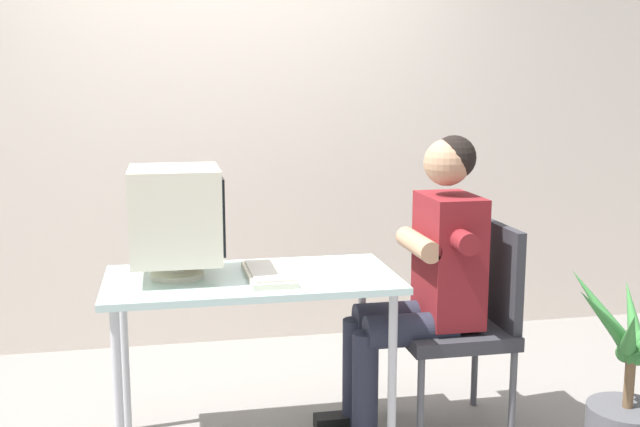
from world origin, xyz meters
name	(u,v)px	position (x,y,z in m)	size (l,w,h in m)	color
wall_back	(275,84)	(0.30, 1.40, 1.50)	(8.00, 0.10, 3.00)	beige
desk	(252,293)	(0.00, 0.00, 0.66)	(1.18, 0.61, 0.74)	#B7B7BC
crt_monitor	(176,215)	(-0.29, 0.04, 0.99)	(0.36, 0.38, 0.45)	beige
keyboard	(268,273)	(0.07, -0.03, 0.75)	(0.18, 0.41, 0.03)	beige
office_chair	(467,316)	(0.94, 0.00, 0.51)	(0.47, 0.47, 0.91)	#4C4C51
person_seated	(426,274)	(0.75, 0.00, 0.71)	(0.68, 0.55, 1.30)	maroon
potted_plant	(629,394)	(1.42, -0.49, 0.31)	(0.59, 0.65, 0.81)	#4C4C51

